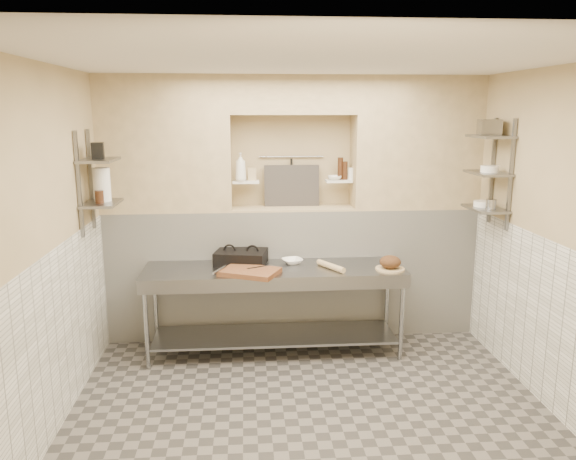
{
  "coord_description": "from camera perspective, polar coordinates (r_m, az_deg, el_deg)",
  "views": [
    {
      "loc": [
        -0.51,
        -4.21,
        2.45
      ],
      "look_at": [
        -0.12,
        0.9,
        1.35
      ],
      "focal_mm": 35.0,
      "sensor_mm": 36.0,
      "label": 1
    }
  ],
  "objects": [
    {
      "name": "jar_left",
      "position": [
        5.42,
        -18.61,
        3.21
      ],
      "size": [
        0.08,
        0.08,
        0.12
      ],
      "primitive_type": "cylinder",
      "color": "#341C0F",
      "rests_on": "wall_shelf_left_lower"
    },
    {
      "name": "bowl_right_mid",
      "position": [
        5.76,
        19.8,
        5.86
      ],
      "size": [
        0.17,
        0.17,
        0.06
      ],
      "primitive_type": "cylinder",
      "color": "white",
      "rests_on": "wall_shelf_right_mid"
    },
    {
      "name": "bottle_soap",
      "position": [
        5.95,
        -4.84,
        6.39
      ],
      "size": [
        0.13,
        0.13,
        0.3
      ],
      "primitive_type": "imported",
      "rotation": [
        0.0,
        0.0,
        -0.15
      ],
      "color": "white",
      "rests_on": "alcove_shelf_left"
    },
    {
      "name": "wall_shelf_right_mid",
      "position": [
        5.79,
        19.63,
        5.47
      ],
      "size": [
        0.3,
        0.5,
        0.02
      ],
      "primitive_type": "cube",
      "color": "slate",
      "rests_on": "wall_right"
    },
    {
      "name": "jar_alcove",
      "position": [
        6.04,
        -3.68,
        5.71
      ],
      "size": [
        0.09,
        0.09,
        0.13
      ],
      "primitive_type": "cube",
      "color": "tan",
      "rests_on": "alcove_shelf_left"
    },
    {
      "name": "floor",
      "position": [
        4.92,
        2.26,
        -18.41
      ],
      "size": [
        4.0,
        3.9,
        0.1
      ],
      "primitive_type": "cube",
      "color": "#605B55",
      "rests_on": "ground"
    },
    {
      "name": "wall_shelf_left_upper",
      "position": [
        5.45,
        -18.67,
        6.74
      ],
      "size": [
        0.3,
        0.5,
        0.03
      ],
      "primitive_type": "cube",
      "color": "slate",
      "rests_on": "wall_left"
    },
    {
      "name": "panini_press",
      "position": [
        5.78,
        -4.79,
        -2.77
      ],
      "size": [
        0.57,
        0.46,
        0.14
      ],
      "rotation": [
        0.0,
        0.0,
        -0.2
      ],
      "color": "black",
      "rests_on": "prep_table"
    },
    {
      "name": "alcove_sill",
      "position": [
        6.07,
        0.46,
        2.25
      ],
      "size": [
        1.3,
        0.4,
        0.02
      ],
      "primitive_type": "cube",
      "color": "tan",
      "rests_on": "backwall_lower"
    },
    {
      "name": "condiment_a",
      "position": [
        6.1,
        5.81,
        6.03
      ],
      "size": [
        0.05,
        0.05,
        0.2
      ],
      "primitive_type": "cylinder",
      "color": "#341C0F",
      "rests_on": "alcove_shelf_right"
    },
    {
      "name": "condiment_c",
      "position": [
        6.13,
        6.46,
        5.71
      ],
      "size": [
        0.07,
        0.07,
        0.13
      ],
      "primitive_type": "cylinder",
      "color": "white",
      "rests_on": "alcove_shelf_right"
    },
    {
      "name": "condiment_b",
      "position": [
        6.11,
        5.34,
        6.25
      ],
      "size": [
        0.06,
        0.06,
        0.24
      ],
      "primitive_type": "cylinder",
      "color": "#341C0F",
      "rests_on": "alcove_shelf_right"
    },
    {
      "name": "backwall_pillar_left",
      "position": [
        6.03,
        -12.32,
        8.5
      ],
      "size": [
        1.35,
        0.4,
        1.4
      ],
      "primitive_type": "cube",
      "color": "tan",
      "rests_on": "backwall_lower"
    },
    {
      "name": "alcove_shelf_right",
      "position": [
        6.09,
        5.18,
        4.99
      ],
      "size": [
        0.28,
        0.16,
        0.02
      ],
      "primitive_type": "cube",
      "color": "white",
      "rests_on": "backwall_lower"
    },
    {
      "name": "wall_left",
      "position": [
        4.6,
        -23.84,
        -2.12
      ],
      "size": [
        0.1,
        3.9,
        2.8
      ],
      "primitive_type": "cube",
      "color": "tan",
      "rests_on": "ground"
    },
    {
      "name": "backwall_lower",
      "position": [
        6.23,
        0.45,
        -4.2
      ],
      "size": [
        4.0,
        0.4,
        1.4
      ],
      "primitive_type": "cube",
      "color": "white",
      "rests_on": "floor"
    },
    {
      "name": "shelf_rail_left_a",
      "position": [
        5.69,
        -19.38,
        4.87
      ],
      "size": [
        0.03,
        0.03,
        0.95
      ],
      "primitive_type": "cube",
      "color": "slate",
      "rests_on": "wall_left"
    },
    {
      "name": "bowl_alcove",
      "position": [
        6.06,
        4.75,
        5.3
      ],
      "size": [
        0.18,
        0.18,
        0.05
      ],
      "primitive_type": "imported",
      "rotation": [
        0.0,
        0.0,
        -0.29
      ],
      "color": "white",
      "rests_on": "alcove_shelf_right"
    },
    {
      "name": "canister_right",
      "position": [
        5.72,
        19.93,
        2.45
      ],
      "size": [
        0.1,
        0.1,
        0.1
      ],
      "primitive_type": "cylinder",
      "color": "gray",
      "rests_on": "wall_shelf_right_lower"
    },
    {
      "name": "utensil_rail",
      "position": [
        6.17,
        0.34,
        7.46
      ],
      "size": [
        0.7,
        0.02,
        0.02
      ],
      "primitive_type": "cylinder",
      "rotation": [
        0.0,
        1.57,
        0.0
      ],
      "color": "gray",
      "rests_on": "wall_back"
    },
    {
      "name": "knife_blade",
      "position": [
        5.49,
        -3.01,
        -3.78
      ],
      "size": [
        0.23,
        0.14,
        0.01
      ],
      "primitive_type": "cube",
      "rotation": [
        0.0,
        0.0,
        0.48
      ],
      "color": "gray",
      "rests_on": "cutting_board"
    },
    {
      "name": "ceiling",
      "position": [
        4.26,
        2.6,
        17.49
      ],
      "size": [
        4.0,
        3.9,
        0.1
      ],
      "primitive_type": "cube",
      "color": "silver",
      "rests_on": "ground"
    },
    {
      "name": "rolling_pin",
      "position": [
        5.6,
        4.38,
        -3.69
      ],
      "size": [
        0.25,
        0.37,
        0.06
      ],
      "primitive_type": "cylinder",
      "rotation": [
        1.57,
        0.0,
        0.53
      ],
      "color": "tan",
      "rests_on": "prep_table"
    },
    {
      "name": "backwall_pillar_right",
      "position": [
        6.25,
        12.82,
        8.6
      ],
      "size": [
        1.35,
        0.4,
        1.4
      ],
      "primitive_type": "cube",
      "color": "tan",
      "rests_on": "backwall_lower"
    },
    {
      "name": "mixing_bowl",
      "position": [
        5.78,
        0.44,
        -3.18
      ],
      "size": [
        0.26,
        0.26,
        0.05
      ],
      "primitive_type": "imported",
      "rotation": [
        0.0,
        0.0,
        0.33
      ],
      "color": "white",
      "rests_on": "prep_table"
    },
    {
      "name": "basket_right",
      "position": [
        5.8,
        19.77,
        9.8
      ],
      "size": [
        0.23,
        0.27,
        0.15
      ],
      "primitive_type": "cube",
      "rotation": [
        0.0,
        0.0,
        -0.2
      ],
      "color": "gray",
      "rests_on": "wall_shelf_right_upper"
    },
    {
      "name": "tongs",
      "position": [
        5.4,
        -6.99,
        -4.04
      ],
      "size": [
        0.13,
        0.26,
        0.02
      ],
      "primitive_type": "cylinder",
      "rotation": [
        1.57,
        0.0,
        -0.41
      ],
      "color": "gray",
      "rests_on": "cutting_board"
    },
    {
      "name": "alcove_shelf_left",
      "position": [
        6.01,
        -4.31,
        4.9
      ],
      "size": [
        0.28,
        0.16,
        0.02
      ],
      "primitive_type": "cube",
      "color": "white",
      "rests_on": "backwall_lower"
    },
    {
      "name": "backwall_header",
      "position": [
        5.99,
        0.48,
        13.54
      ],
      "size": [
        1.3,
        0.4,
        0.4
      ],
      "primitive_type": "cube",
      "color": "tan",
      "rests_on": "backwall_lower"
    },
    {
      "name": "prep_table",
      "position": [
        5.7,
        -1.38,
        -6.4
      ],
      "size": [
        2.6,
        0.7,
        0.9
      ],
      "color": "gray",
      "rests_on": "floor"
    },
    {
      "name": "wall_right",
      "position": [
        5.04,
        26.25,
        -1.18
      ],
      "size": [
        0.1,
        3.9,
        2.8
      ],
      "primitive_type": "cube",
      "color": "tan",
      "rests_on": "ground"
    },
    {
      "name": "shelf_rail_right_b",
      "position": [
        5.67,
        21.7,
        5.18
      ],
      "size": [
        0.03,
        0.03,
        1.05
      ],
      "primitive_type": "cube",
      "color": "slate",
      "rests_on": "wall_right"
    },
    {
      "name": "box_left_upper",
      "position": [
        5.43,
        -18.76,
        7.64
      ],
      "size": [
        0.12,
        0.12,
        0.15
      ],
      "primitive_type": "cube",
      "rotation": [
        0.0,
        0.0,
        0.15
      ],
      "color": "black",
      "rests_on": "wall_shelf_left_upper"
    },
    {
      "name": "shelf_rail_right_a",
      "position": [
        6.03,
        20.05,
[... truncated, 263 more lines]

